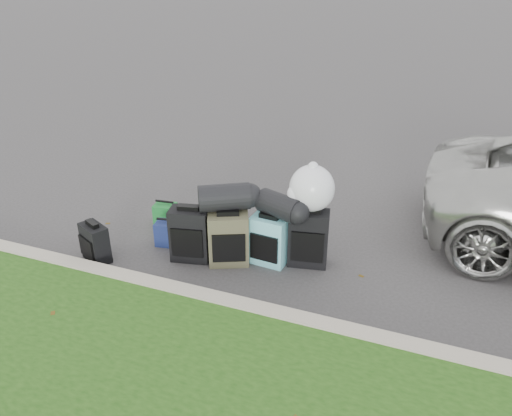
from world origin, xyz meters
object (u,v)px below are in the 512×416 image
(suitcase_small_black, at_px, (95,243))
(suitcase_large_black_left, at_px, (190,234))
(suitcase_teal, at_px, (269,241))
(tote_green, at_px, (166,215))
(suitcase_large_black_right, at_px, (308,238))
(tote_navy, at_px, (168,233))
(suitcase_olive, at_px, (229,239))

(suitcase_small_black, xyz_separation_m, suitcase_large_black_left, (0.99, 0.42, 0.09))
(suitcase_teal, xyz_separation_m, tote_green, (-1.55, 0.36, -0.13))
(suitcase_large_black_left, relative_size, suitcase_large_black_right, 0.97)
(suitcase_small_black, height_order, suitcase_large_black_left, suitcase_large_black_left)
(suitcase_teal, bearing_deg, tote_green, 171.32)
(tote_green, relative_size, tote_navy, 1.02)
(suitcase_small_black, relative_size, tote_navy, 1.51)
(tote_green, bearing_deg, suitcase_teal, -19.02)
(suitcase_olive, distance_m, tote_navy, 0.88)
(suitcase_small_black, bearing_deg, suitcase_teal, 44.73)
(suitcase_teal, xyz_separation_m, tote_navy, (-1.28, -0.05, -0.14))
(suitcase_small_black, relative_size, suitcase_olive, 0.73)
(suitcase_large_black_left, distance_m, tote_navy, 0.48)
(suitcase_olive, xyz_separation_m, suitcase_large_black_right, (0.84, 0.30, 0.02))
(suitcase_teal, height_order, suitcase_large_black_right, suitcase_large_black_right)
(suitcase_teal, distance_m, tote_navy, 1.28)
(suitcase_large_black_right, bearing_deg, tote_green, 162.48)
(suitcase_large_black_right, xyz_separation_m, tote_navy, (-1.69, -0.19, -0.18))
(suitcase_large_black_right, distance_m, tote_navy, 1.71)
(suitcase_large_black_left, height_order, tote_navy, suitcase_large_black_left)
(suitcase_large_black_right, relative_size, tote_navy, 2.22)
(suitcase_small_black, xyz_separation_m, tote_navy, (0.58, 0.61, -0.08))
(suitcase_teal, relative_size, suitcase_large_black_right, 0.87)
(suitcase_teal, relative_size, tote_green, 1.89)
(suitcase_teal, bearing_deg, suitcase_small_black, -156.02)
(suitcase_small_black, distance_m, tote_green, 1.07)
(suitcase_olive, height_order, suitcase_teal, suitcase_olive)
(suitcase_olive, relative_size, suitcase_teal, 1.07)
(suitcase_large_black_left, relative_size, tote_navy, 2.14)
(tote_green, bearing_deg, suitcase_large_black_left, -47.02)
(suitcase_large_black_left, xyz_separation_m, suitcase_large_black_right, (1.28, 0.38, 0.01))
(suitcase_olive, distance_m, tote_green, 1.25)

